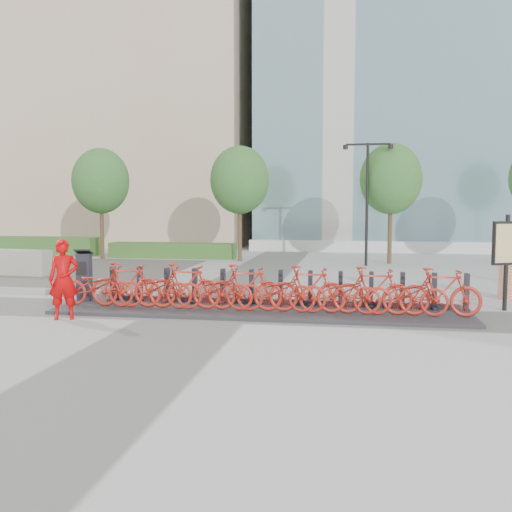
% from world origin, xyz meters
% --- Properties ---
extents(ground, '(120.00, 120.00, 0.00)m').
position_xyz_m(ground, '(0.00, 0.00, 0.00)').
color(ground, '#BABABA').
extents(tan_building, '(26.00, 16.00, 30.00)m').
position_xyz_m(tan_building, '(-16.00, 26.00, 15.00)').
color(tan_building, beige).
rests_on(tan_building, ground).
extents(hedge_a, '(10.00, 1.40, 0.90)m').
position_xyz_m(hedge_a, '(-14.00, 13.50, 0.45)').
color(hedge_a, '#417532').
rests_on(hedge_a, ground).
extents(hedge_b, '(6.00, 1.20, 0.70)m').
position_xyz_m(hedge_b, '(-5.00, 13.20, 0.35)').
color(hedge_b, '#417532').
rests_on(hedge_b, ground).
extents(tree_0, '(2.60, 2.60, 5.10)m').
position_xyz_m(tree_0, '(-8.00, 12.00, 3.59)').
color(tree_0, brown).
rests_on(tree_0, ground).
extents(tree_1, '(2.60, 2.60, 5.10)m').
position_xyz_m(tree_1, '(-1.50, 12.00, 3.59)').
color(tree_1, brown).
rests_on(tree_1, ground).
extents(tree_2, '(2.60, 2.60, 5.10)m').
position_xyz_m(tree_2, '(5.00, 12.00, 3.59)').
color(tree_2, brown).
rests_on(tree_2, ground).
extents(streetlamp, '(2.00, 0.20, 5.00)m').
position_xyz_m(streetlamp, '(4.00, 11.00, 3.13)').
color(streetlamp, black).
rests_on(streetlamp, ground).
extents(dock_pad, '(9.60, 2.40, 0.08)m').
position_xyz_m(dock_pad, '(1.30, 0.30, 0.04)').
color(dock_pad, '#323236').
rests_on(dock_pad, ground).
extents(dock_rail_posts, '(8.74, 0.50, 0.85)m').
position_xyz_m(dock_rail_posts, '(1.72, 0.77, 0.51)').
color(dock_rail_posts, '#25252D').
rests_on(dock_rail_posts, dock_pad).
extents(bike_0, '(1.82, 0.63, 0.96)m').
position_xyz_m(bike_0, '(-2.60, -0.05, 0.56)').
color(bike_0, red).
rests_on(bike_0, dock_pad).
extents(bike_1, '(1.77, 0.50, 1.06)m').
position_xyz_m(bike_1, '(-1.88, -0.05, 0.61)').
color(bike_1, red).
rests_on(bike_1, dock_pad).
extents(bike_2, '(1.82, 0.63, 0.96)m').
position_xyz_m(bike_2, '(-1.16, -0.05, 0.56)').
color(bike_2, red).
rests_on(bike_2, dock_pad).
extents(bike_3, '(1.77, 0.50, 1.06)m').
position_xyz_m(bike_3, '(-0.44, -0.05, 0.61)').
color(bike_3, red).
rests_on(bike_3, dock_pad).
extents(bike_4, '(1.82, 0.63, 0.96)m').
position_xyz_m(bike_4, '(0.28, -0.05, 0.56)').
color(bike_4, red).
rests_on(bike_4, dock_pad).
extents(bike_5, '(1.77, 0.50, 1.06)m').
position_xyz_m(bike_5, '(1.00, -0.05, 0.61)').
color(bike_5, red).
rests_on(bike_5, dock_pad).
extents(bike_6, '(1.82, 0.63, 0.96)m').
position_xyz_m(bike_6, '(1.72, -0.05, 0.56)').
color(bike_6, red).
rests_on(bike_6, dock_pad).
extents(bike_7, '(1.77, 0.50, 1.06)m').
position_xyz_m(bike_7, '(2.44, -0.05, 0.61)').
color(bike_7, red).
rests_on(bike_7, dock_pad).
extents(bike_8, '(1.82, 0.63, 0.96)m').
position_xyz_m(bike_8, '(3.16, -0.05, 0.56)').
color(bike_8, red).
rests_on(bike_8, dock_pad).
extents(bike_9, '(1.77, 0.50, 1.06)m').
position_xyz_m(bike_9, '(3.88, -0.05, 0.61)').
color(bike_9, red).
rests_on(bike_9, dock_pad).
extents(bike_10, '(1.82, 0.63, 0.96)m').
position_xyz_m(bike_10, '(4.60, -0.05, 0.56)').
color(bike_10, red).
rests_on(bike_10, dock_pad).
extents(bike_11, '(1.77, 0.50, 1.06)m').
position_xyz_m(bike_11, '(5.32, -0.05, 0.61)').
color(bike_11, red).
rests_on(bike_11, dock_pad).
extents(kiosk, '(0.45, 0.39, 1.32)m').
position_xyz_m(kiosk, '(-3.27, 0.62, 0.71)').
color(kiosk, '#25252D').
rests_on(kiosk, dock_pad).
extents(worker_red, '(0.75, 0.62, 1.76)m').
position_xyz_m(worker_red, '(-2.78, -1.33, 0.88)').
color(worker_red, '#C50507').
rests_on(worker_red, ground).
extents(construction_barrel, '(0.67, 0.67, 1.12)m').
position_xyz_m(construction_barrel, '(7.58, 3.17, 0.56)').
color(construction_barrel, '#F53C00').
rests_on(construction_barrel, ground).
extents(jersey_barrier, '(2.39, 0.85, 0.91)m').
position_xyz_m(jersey_barrier, '(-8.31, 5.76, 0.45)').
color(jersey_barrier, '#ADACA8').
rests_on(jersey_barrier, ground).
extents(map_sign, '(0.72, 0.40, 2.28)m').
position_xyz_m(map_sign, '(7.02, 1.39, 1.51)').
color(map_sign, black).
rests_on(map_sign, ground).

